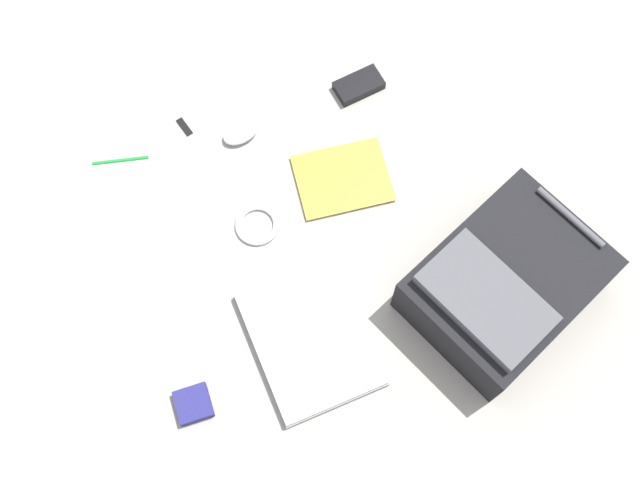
{
  "coord_description": "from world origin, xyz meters",
  "views": [
    {
      "loc": [
        0.6,
        -0.41,
        1.92
      ],
      "look_at": [
        -0.0,
        -0.03,
        0.02
      ],
      "focal_mm": 44.76,
      "sensor_mm": 36.0,
      "label": 1
    }
  ],
  "objects_px": {
    "laptop": "(310,339)",
    "earbud_pouch": "(193,404)",
    "usb_stick": "(184,127)",
    "power_brick": "(359,85)",
    "computer_mouse": "(241,132)",
    "book_blue": "(343,179)",
    "cable_coil": "(257,225)",
    "pen_black": "(120,160)",
    "backpack": "(504,285)"
  },
  "relations": [
    {
      "from": "book_blue",
      "to": "pen_black",
      "type": "bearing_deg",
      "value": -127.56
    },
    {
      "from": "computer_mouse",
      "to": "usb_stick",
      "type": "bearing_deg",
      "value": -131.79
    },
    {
      "from": "backpack",
      "to": "cable_coil",
      "type": "bearing_deg",
      "value": -139.4
    },
    {
      "from": "laptop",
      "to": "cable_coil",
      "type": "bearing_deg",
      "value": 172.26
    },
    {
      "from": "backpack",
      "to": "book_blue",
      "type": "relative_size",
      "value": 1.71
    },
    {
      "from": "usb_stick",
      "to": "laptop",
      "type": "bearing_deg",
      "value": -2.01
    },
    {
      "from": "laptop",
      "to": "book_blue",
      "type": "bearing_deg",
      "value": 136.86
    },
    {
      "from": "cable_coil",
      "to": "earbud_pouch",
      "type": "relative_size",
      "value": 1.4
    },
    {
      "from": "cable_coil",
      "to": "earbud_pouch",
      "type": "bearing_deg",
      "value": -48.85
    },
    {
      "from": "backpack",
      "to": "power_brick",
      "type": "height_order",
      "value": "backpack"
    },
    {
      "from": "backpack",
      "to": "earbud_pouch",
      "type": "distance_m",
      "value": 0.8
    },
    {
      "from": "computer_mouse",
      "to": "earbud_pouch",
      "type": "height_order",
      "value": "computer_mouse"
    },
    {
      "from": "book_blue",
      "to": "pen_black",
      "type": "relative_size",
      "value": 1.94
    },
    {
      "from": "backpack",
      "to": "laptop",
      "type": "xyz_separation_m",
      "value": [
        -0.15,
        -0.46,
        -0.07
      ]
    },
    {
      "from": "book_blue",
      "to": "pen_black",
      "type": "height_order",
      "value": "book_blue"
    },
    {
      "from": "usb_stick",
      "to": "power_brick",
      "type": "bearing_deg",
      "value": 72.28
    },
    {
      "from": "earbud_pouch",
      "to": "backpack",
      "type": "bearing_deg",
      "value": 77.96
    },
    {
      "from": "backpack",
      "to": "computer_mouse",
      "type": "relative_size",
      "value": 4.88
    },
    {
      "from": "usb_stick",
      "to": "backpack",
      "type": "bearing_deg",
      "value": 27.44
    },
    {
      "from": "cable_coil",
      "to": "earbud_pouch",
      "type": "height_order",
      "value": "earbud_pouch"
    },
    {
      "from": "power_brick",
      "to": "usb_stick",
      "type": "relative_size",
      "value": 2.23
    },
    {
      "from": "pen_black",
      "to": "power_brick",
      "type": "bearing_deg",
      "value": 77.04
    },
    {
      "from": "laptop",
      "to": "cable_coil",
      "type": "xyz_separation_m",
      "value": [
        -0.33,
        0.04,
        -0.01
      ]
    },
    {
      "from": "computer_mouse",
      "to": "power_brick",
      "type": "xyz_separation_m",
      "value": [
        0.05,
        0.35,
        -0.0
      ]
    },
    {
      "from": "book_blue",
      "to": "backpack",
      "type": "bearing_deg",
      "value": 18.04
    },
    {
      "from": "backpack",
      "to": "power_brick",
      "type": "distance_m",
      "value": 0.69
    },
    {
      "from": "book_blue",
      "to": "power_brick",
      "type": "distance_m",
      "value": 0.28
    },
    {
      "from": "book_blue",
      "to": "cable_coil",
      "type": "xyz_separation_m",
      "value": [
        -0.01,
        -0.26,
        0.0
      ]
    },
    {
      "from": "computer_mouse",
      "to": "power_brick",
      "type": "height_order",
      "value": "computer_mouse"
    },
    {
      "from": "backpack",
      "to": "cable_coil",
      "type": "height_order",
      "value": "backpack"
    },
    {
      "from": "book_blue",
      "to": "computer_mouse",
      "type": "bearing_deg",
      "value": -147.95
    },
    {
      "from": "laptop",
      "to": "power_brick",
      "type": "bearing_deg",
      "value": 137.41
    },
    {
      "from": "cable_coil",
      "to": "pen_black",
      "type": "distance_m",
      "value": 0.42
    },
    {
      "from": "laptop",
      "to": "earbud_pouch",
      "type": "xyz_separation_m",
      "value": [
        -0.01,
        -0.32,
        -0.0
      ]
    },
    {
      "from": "backpack",
      "to": "laptop",
      "type": "relative_size",
      "value": 1.26
    },
    {
      "from": "laptop",
      "to": "computer_mouse",
      "type": "relative_size",
      "value": 3.86
    },
    {
      "from": "pen_black",
      "to": "usb_stick",
      "type": "relative_size",
      "value": 2.54
    },
    {
      "from": "backpack",
      "to": "book_blue",
      "type": "xyz_separation_m",
      "value": [
        -0.47,
        -0.15,
        -0.08
      ]
    },
    {
      "from": "book_blue",
      "to": "pen_black",
      "type": "distance_m",
      "value": 0.6
    },
    {
      "from": "book_blue",
      "to": "pen_black",
      "type": "xyz_separation_m",
      "value": [
        -0.36,
        -0.47,
        -0.0
      ]
    },
    {
      "from": "laptop",
      "to": "usb_stick",
      "type": "bearing_deg",
      "value": 177.99
    },
    {
      "from": "computer_mouse",
      "to": "usb_stick",
      "type": "height_order",
      "value": "computer_mouse"
    },
    {
      "from": "laptop",
      "to": "power_brick",
      "type": "relative_size",
      "value": 2.99
    },
    {
      "from": "book_blue",
      "to": "usb_stick",
      "type": "distance_m",
      "value": 0.46
    },
    {
      "from": "earbud_pouch",
      "to": "usb_stick",
      "type": "xyz_separation_m",
      "value": [
        -0.67,
        0.34,
        -0.01
      ]
    },
    {
      "from": "laptop",
      "to": "earbud_pouch",
      "type": "height_order",
      "value": "laptop"
    },
    {
      "from": "cable_coil",
      "to": "power_brick",
      "type": "relative_size",
      "value": 0.88
    },
    {
      "from": "laptop",
      "to": "usb_stick",
      "type": "relative_size",
      "value": 6.65
    },
    {
      "from": "cable_coil",
      "to": "pen_black",
      "type": "relative_size",
      "value": 0.77
    },
    {
      "from": "computer_mouse",
      "to": "cable_coil",
      "type": "relative_size",
      "value": 0.88
    }
  ]
}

